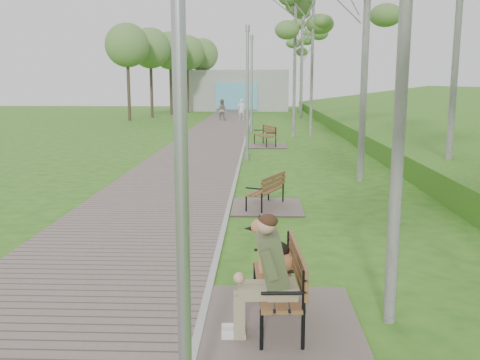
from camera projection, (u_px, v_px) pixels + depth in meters
The scene contains 15 objects.
walkway at pixel (208, 142), 25.45m from camera, with size 3.50×67.00×0.04m, color #74655E.
kerb at pixel (245, 142), 25.39m from camera, with size 0.10×67.00×0.05m, color #999993.
building_north at pixel (238, 90), 54.05m from camera, with size 10.00×5.20×4.00m.
bench_main at pixel (272, 287), 6.35m from camera, with size 1.91×2.12×1.66m.
bench_second at pixel (266, 200), 12.30m from camera, with size 1.61×1.79×0.99m.
bench_third at pixel (265, 141), 24.11m from camera, with size 1.87×2.07×1.15m.
lamp_post_near at pixel (181, 166), 4.12m from camera, with size 0.18×0.18×4.78m.
lamp_post_second at pixel (247, 99), 19.35m from camera, with size 0.19×0.19×4.85m.
lamp_post_third at pixel (252, 88), 30.07m from camera, with size 0.21×0.21×5.41m.
pedestrian_near at pixel (241, 109), 40.73m from camera, with size 0.58×0.38×1.59m, color white.
pedestrian_far at pixel (221, 110), 39.81m from camera, with size 0.77×0.60×1.59m, color gray.
birch_mid_c at pixel (313, 10), 26.69m from camera, with size 2.45×2.45×8.18m.
birch_far_b at pixel (296, 9), 27.08m from camera, with size 2.36×2.36×8.31m.
birch_far_c at pixel (303, 27), 41.57m from camera, with size 2.75×2.75×9.03m.
birch_distant_b at pixel (302, 37), 47.46m from camera, with size 2.43×2.43×8.64m.
Camera 1 is at (0.69, -3.79, 2.87)m, focal length 40.00 mm.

